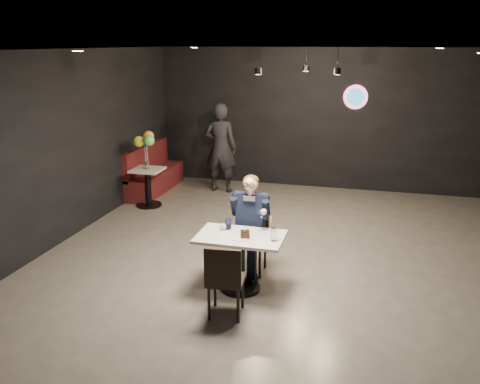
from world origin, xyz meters
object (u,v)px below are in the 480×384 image
(main_table, at_px, (240,263))
(balloon_vase, at_px, (147,165))
(chair_near, at_px, (226,278))
(seated_man, at_px, (251,223))
(side_table, at_px, (148,188))
(sundae_glass, at_px, (274,234))
(passerby, at_px, (221,148))
(chair_far, at_px, (251,241))
(booth_bench, at_px, (155,169))

(main_table, bearing_deg, balloon_vase, 132.09)
(main_table, xyz_separation_m, chair_near, (0.00, -0.65, 0.09))
(seated_man, bearing_deg, side_table, 138.03)
(seated_man, height_order, side_table, seated_man)
(balloon_vase, bearing_deg, side_table, 0.00)
(chair_near, bearing_deg, balloon_vase, 120.48)
(sundae_glass, distance_m, passerby, 4.81)
(side_table, distance_m, balloon_vase, 0.47)
(chair_far, bearing_deg, passerby, 112.89)
(main_table, xyz_separation_m, sundae_glass, (0.44, -0.06, 0.46))
(chair_near, distance_m, passerby, 5.22)
(booth_bench, relative_size, side_table, 2.81)
(balloon_vase, distance_m, passerby, 1.74)
(sundae_glass, relative_size, passerby, 0.09)
(booth_bench, height_order, balloon_vase, booth_bench)
(seated_man, bearing_deg, sundae_glass, -54.47)
(chair_near, relative_size, sundae_glass, 5.48)
(main_table, distance_m, sundae_glass, 0.64)
(chair_far, height_order, balloon_vase, chair_far)
(sundae_glass, xyz_separation_m, booth_bench, (-3.38, 3.99, -0.34))
(main_table, xyz_separation_m, side_table, (-2.65, 2.93, -0.02))
(chair_near, relative_size, passerby, 0.48)
(main_table, height_order, chair_near, chair_near)
(main_table, height_order, sundae_glass, sundae_glass)
(sundae_glass, bearing_deg, balloon_vase, 135.86)
(main_table, distance_m, passerby, 4.62)
(chair_near, height_order, sundae_glass, chair_near)
(chair_near, xyz_separation_m, sundae_glass, (0.44, 0.59, 0.37))
(booth_bench, height_order, passerby, passerby)
(chair_far, distance_m, seated_man, 0.26)
(balloon_vase, height_order, passerby, passerby)
(chair_far, bearing_deg, side_table, 138.03)
(passerby, bearing_deg, chair_near, 108.74)
(seated_man, bearing_deg, chair_far, 90.00)
(balloon_vase, xyz_separation_m, passerby, (1.06, 1.37, 0.13))
(balloon_vase, bearing_deg, chair_near, -53.53)
(chair_near, bearing_deg, main_table, 84.01)
(chair_near, height_order, passerby, passerby)
(chair_far, distance_m, balloon_vase, 3.58)
(chair_far, xyz_separation_m, balloon_vase, (-2.65, 2.38, 0.36))
(seated_man, bearing_deg, passerby, 112.89)
(chair_far, relative_size, passerby, 0.48)
(chair_far, bearing_deg, sundae_glass, -54.47)
(main_table, relative_size, chair_near, 1.20)
(main_table, distance_m, chair_far, 0.56)
(sundae_glass, bearing_deg, chair_near, -126.72)
(main_table, height_order, chair_far, chair_far)
(seated_man, xyz_separation_m, side_table, (-2.65, 2.38, -0.37))
(booth_bench, distance_m, passerby, 1.48)
(passerby, bearing_deg, booth_bench, 16.36)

